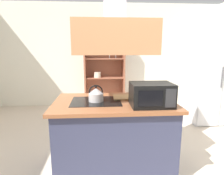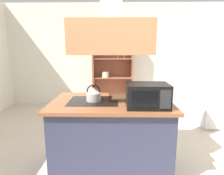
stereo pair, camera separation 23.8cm
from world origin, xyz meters
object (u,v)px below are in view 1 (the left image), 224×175
refrigerator (212,79)px  dish_cabinet (104,74)px  microwave (151,95)px  kettle (96,95)px  cutting_board (126,97)px

refrigerator → dish_cabinet: bearing=151.2°
dish_cabinet → microwave: 3.04m
refrigerator → kettle: 2.87m
refrigerator → kettle: bearing=-147.2°
refrigerator → cutting_board: bearing=-145.0°
dish_cabinet → kettle: bearing=-93.9°
kettle → dish_cabinet: bearing=86.1°
cutting_board → microwave: microwave is taller
cutting_board → dish_cabinet: bearing=94.5°
kettle → microwave: bearing=-20.5°
kettle → cutting_board: size_ratio=0.59×
kettle → cutting_board: 0.43m
microwave → kettle: bearing=159.5°
microwave → dish_cabinet: bearing=98.2°
microwave → refrigerator: bearing=44.9°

